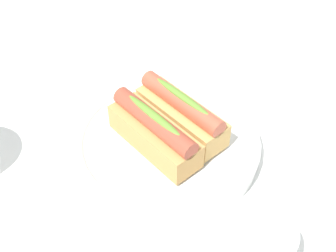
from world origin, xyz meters
The scene contains 4 objects.
ground_plane centered at (0.00, 0.00, 0.00)m, with size 2.40×2.40×0.00m, color white.
serving_bowl centered at (0.02, 0.02, 0.02)m, with size 0.27×0.27×0.03m.
hotdog_front centered at (0.03, -0.01, 0.06)m, with size 0.16×0.09×0.06m.
hotdog_back centered at (0.01, 0.04, 0.06)m, with size 0.16×0.09×0.06m.
Camera 1 is at (-0.38, 0.22, 0.49)m, focal length 46.58 mm.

